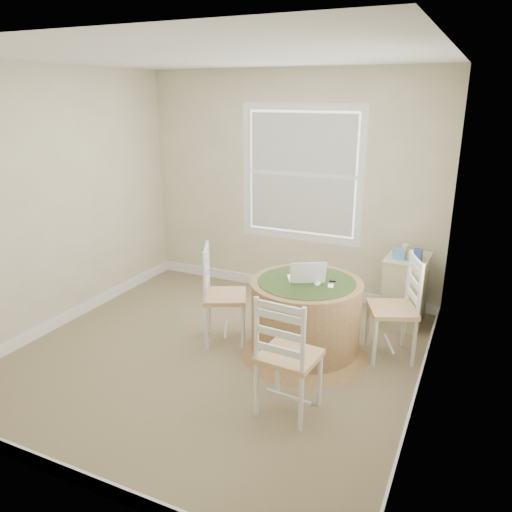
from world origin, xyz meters
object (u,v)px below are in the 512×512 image
at_px(chair_left, 225,296).
at_px(chair_near, 289,355).
at_px(chair_right, 392,309).
at_px(corner_chest, 405,290).
at_px(laptop, 306,277).
at_px(round_table, 306,315).

xyz_separation_m(chair_left, chair_near, (0.98, -0.81, 0.00)).
height_order(chair_right, corner_chest, chair_right).
distance_m(laptop, corner_chest, 1.34).
height_order(round_table, corner_chest, corner_chest).
xyz_separation_m(chair_near, chair_right, (0.54, 1.18, 0.00)).
distance_m(chair_near, laptop, 0.97).
xyz_separation_m(chair_right, laptop, (-0.74, -0.27, 0.28)).
xyz_separation_m(chair_near, corner_chest, (0.53, 1.96, -0.11)).
distance_m(round_table, chair_left, 0.80).
bearing_deg(chair_left, chair_near, -155.37).
bearing_deg(laptop, round_table, 93.55).
bearing_deg(chair_right, round_table, -91.20).
relative_size(chair_left, chair_near, 1.00).
distance_m(chair_right, corner_chest, 0.79).
bearing_deg(corner_chest, chair_right, -87.68).
bearing_deg(chair_right, chair_near, -47.49).
xyz_separation_m(round_table, chair_right, (0.72, 0.29, 0.08)).
relative_size(chair_right, corner_chest, 1.29).
bearing_deg(round_table, laptop, 107.63).
bearing_deg(chair_left, corner_chest, -78.41).
bearing_deg(laptop, chair_near, 74.27).
xyz_separation_m(chair_left, laptop, (0.78, 0.10, 0.28)).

